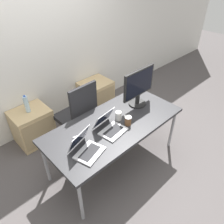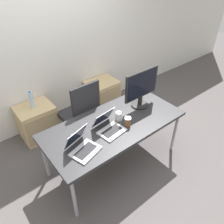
% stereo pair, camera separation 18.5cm
% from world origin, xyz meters
% --- Properties ---
extents(ground_plane, '(14.00, 14.00, 0.00)m').
position_xyz_m(ground_plane, '(0.00, 0.00, 0.00)').
color(ground_plane, '#514C4C').
extents(wall_back, '(10.00, 0.05, 2.60)m').
position_xyz_m(wall_back, '(0.00, 1.46, 1.30)').
color(wall_back, silver).
rests_on(wall_back, ground_plane).
extents(desk, '(1.79, 0.84, 0.71)m').
position_xyz_m(desk, '(0.00, 0.00, 0.66)').
color(desk, '#28282B').
rests_on(desk, ground_plane).
extents(office_chair, '(0.56, 0.57, 1.06)m').
position_xyz_m(office_chair, '(-0.09, 0.70, 0.39)').
color(office_chair, '#232326').
rests_on(office_chair, ground_plane).
extents(cabinet_left, '(0.54, 0.47, 0.56)m').
position_xyz_m(cabinet_left, '(-0.59, 1.19, 0.28)').
color(cabinet_left, tan).
rests_on(cabinet_left, ground_plane).
extents(cabinet_right, '(0.54, 0.47, 0.56)m').
position_xyz_m(cabinet_right, '(0.68, 1.19, 0.28)').
color(cabinet_right, tan).
rests_on(cabinet_right, ground_plane).
extents(water_bottle, '(0.07, 0.07, 0.27)m').
position_xyz_m(water_bottle, '(-0.59, 1.19, 0.69)').
color(water_bottle, silver).
rests_on(water_bottle, cabinet_left).
extents(laptop_left, '(0.33, 0.37, 0.23)m').
position_xyz_m(laptop_left, '(-0.13, -0.06, 0.76)').
color(laptop_left, silver).
rests_on(laptop_left, desk).
extents(laptop_right, '(0.36, 0.39, 0.23)m').
position_xyz_m(laptop_right, '(-0.55, -0.13, 0.76)').
color(laptop_right, silver).
rests_on(laptop_right, desk).
extents(monitor, '(0.55, 0.24, 0.53)m').
position_xyz_m(monitor, '(0.53, 0.08, 0.98)').
color(monitor, black).
rests_on(monitor, desk).
extents(mouse, '(0.04, 0.06, 0.03)m').
position_xyz_m(mouse, '(0.19, -0.02, 0.72)').
color(mouse, silver).
rests_on(mouse, desk).
extents(coffee_cup_white, '(0.08, 0.08, 0.12)m').
position_xyz_m(coffee_cup_white, '(0.08, 0.02, 0.77)').
color(coffee_cup_white, white).
rests_on(coffee_cup_white, desk).
extents(coffee_cup_brown, '(0.09, 0.09, 0.12)m').
position_xyz_m(coffee_cup_brown, '(0.10, -0.13, 0.77)').
color(coffee_cup_brown, brown).
rests_on(coffee_cup_brown, desk).
extents(scissors, '(0.17, 0.07, 0.01)m').
position_xyz_m(scissors, '(-0.44, 0.11, 0.71)').
color(scissors, '#B2B2B7').
rests_on(scissors, desk).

